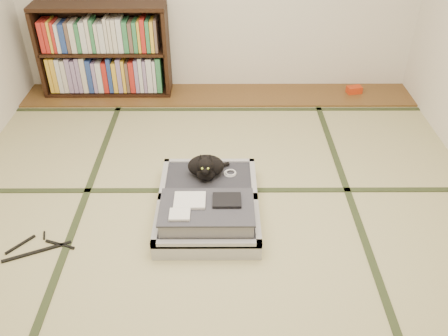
{
  "coord_description": "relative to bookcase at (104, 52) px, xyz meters",
  "views": [
    {
      "loc": [
        0.04,
        -2.47,
        2.26
      ],
      "look_at": [
        0.05,
        0.35,
        0.25
      ],
      "focal_mm": 38.0,
      "sensor_mm": 36.0,
      "label": 1
    }
  ],
  "objects": [
    {
      "name": "suitcase",
      "position": [
        1.08,
        -1.97,
        -0.35
      ],
      "size": [
        0.71,
        0.94,
        0.28
      ],
      "color": "#ABAAAF",
      "rests_on": "floor"
    },
    {
      "name": "red_item",
      "position": [
        2.56,
        -0.04,
        -0.4
      ],
      "size": [
        0.17,
        0.12,
        0.07
      ],
      "primitive_type": "cube",
      "rotation": [
        0.0,
        0.0,
        0.22
      ],
      "color": "red",
      "rests_on": "wood_strip"
    },
    {
      "name": "cable_coil",
      "position": [
        1.24,
        -1.64,
        -0.31
      ],
      "size": [
        0.1,
        0.1,
        0.02
      ],
      "color": "white",
      "rests_on": "suitcase"
    },
    {
      "name": "cat",
      "position": [
        1.06,
        -1.68,
        -0.22
      ],
      "size": [
        0.31,
        0.32,
        0.25
      ],
      "color": "black",
      "rests_on": "suitcase"
    },
    {
      "name": "room_shell",
      "position": [
        1.14,
        -2.07,
        1.01
      ],
      "size": [
        4.5,
        4.5,
        4.5
      ],
      "color": "white",
      "rests_on": "ground"
    },
    {
      "name": "wood_strip",
      "position": [
        1.14,
        -0.07,
        -0.44
      ],
      "size": [
        4.0,
        0.5,
        0.02
      ],
      "primitive_type": "cube",
      "color": "brown",
      "rests_on": "ground"
    },
    {
      "name": "hanger",
      "position": [
        -0.04,
        -2.29,
        -0.44
      ],
      "size": [
        0.45,
        0.29,
        0.01
      ],
      "color": "black",
      "rests_on": "floor"
    },
    {
      "name": "tatami_borders",
      "position": [
        1.14,
        -1.58,
        -0.45
      ],
      "size": [
        4.0,
        4.5,
        0.01
      ],
      "color": "#2D381E",
      "rests_on": "ground"
    },
    {
      "name": "bookcase",
      "position": [
        0.0,
        0.0,
        0.0
      ],
      "size": [
        1.29,
        0.29,
        0.92
      ],
      "color": "black",
      "rests_on": "wood_strip"
    },
    {
      "name": "floor",
      "position": [
        1.14,
        -2.07,
        -0.45
      ],
      "size": [
        4.5,
        4.5,
        0.0
      ],
      "primitive_type": "plane",
      "color": "#BDB97E",
      "rests_on": "ground"
    }
  ]
}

